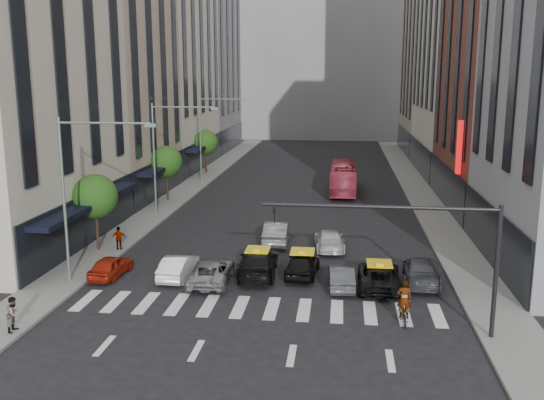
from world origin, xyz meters
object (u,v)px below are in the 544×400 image
(streetlamp_mid, at_px, (165,145))
(taxi_center, at_px, (302,264))
(streetlamp_near, at_px, (80,178))
(bus, at_px, (343,178))
(taxi_left, at_px, (258,263))
(motorcycle, at_px, (404,313))
(car_white_front, at_px, (178,266))
(streetlamp_far, at_px, (209,127))
(car_red, at_px, (111,266))
(pedestrian_near, at_px, (14,314))
(pedestrian_far, at_px, (119,238))

(streetlamp_mid, distance_m, taxi_center, 18.58)
(streetlamp_near, xyz_separation_m, bus, (14.09, 28.29, -4.47))
(bus, bearing_deg, streetlamp_near, 63.76)
(taxi_left, xyz_separation_m, motorcycle, (7.65, -5.95, -0.30))
(taxi_center, bearing_deg, car_white_front, 13.33)
(streetlamp_far, xyz_separation_m, car_white_front, (4.84, -30.49, -5.25))
(motorcycle, bearing_deg, streetlamp_mid, -49.93)
(car_red, xyz_separation_m, pedestrian_near, (-1.31, -8.04, 0.32))
(car_red, height_order, bus, bus)
(taxi_center, relative_size, motorcycle, 2.37)
(taxi_left, distance_m, pedestrian_far, 10.31)
(car_red, distance_m, pedestrian_far, 5.01)
(streetlamp_near, xyz_separation_m, streetlamp_far, (0.00, 32.00, 0.00))
(streetlamp_mid, distance_m, pedestrian_far, 11.12)
(taxi_left, relative_size, pedestrian_far, 3.44)
(streetlamp_near, relative_size, taxi_left, 1.71)
(pedestrian_near, bearing_deg, bus, -21.89)
(pedestrian_far, bearing_deg, taxi_center, 156.37)
(taxi_center, height_order, bus, bus)
(car_white_front, relative_size, motorcycle, 2.25)
(streetlamp_near, height_order, taxi_center, streetlamp_near)
(taxi_left, xyz_separation_m, taxi_center, (2.54, 0.25, -0.05))
(bus, bearing_deg, taxi_center, 85.16)
(streetlamp_near, distance_m, car_white_front, 7.30)
(streetlamp_near, height_order, taxi_left, streetlamp_near)
(streetlamp_far, xyz_separation_m, taxi_left, (9.27, -29.62, -5.14))
(pedestrian_near, bearing_deg, taxi_left, -45.87)
(streetlamp_far, relative_size, car_white_front, 2.25)
(car_red, height_order, motorcycle, car_red)
(taxi_left, distance_m, taxi_center, 2.55)
(streetlamp_mid, xyz_separation_m, motorcycle, (16.92, -19.57, -5.44))
(motorcycle, bearing_deg, streetlamp_far, -65.34)
(car_white_front, height_order, taxi_left, taxi_left)
(taxi_left, height_order, pedestrian_near, pedestrian_near)
(car_red, relative_size, pedestrian_far, 2.38)
(pedestrian_near, bearing_deg, motorcycle, -78.92)
(taxi_center, xyz_separation_m, motorcycle, (5.11, -6.20, -0.25))
(streetlamp_near, xyz_separation_m, pedestrian_far, (-0.36, 6.07, -4.99))
(streetlamp_near, bearing_deg, streetlamp_far, 90.00)
(streetlamp_near, bearing_deg, car_white_front, 17.31)
(taxi_center, height_order, motorcycle, taxi_center)
(streetlamp_near, xyz_separation_m, pedestrian_near, (-0.36, -6.80, -4.96))
(streetlamp_near, bearing_deg, pedestrian_far, 93.36)
(taxi_center, relative_size, pedestrian_far, 2.75)
(streetlamp_mid, height_order, motorcycle, streetlamp_mid)
(streetlamp_far, height_order, pedestrian_far, streetlamp_far)
(taxi_center, distance_m, pedestrian_far, 12.64)
(car_white_front, height_order, motorcycle, car_white_front)
(taxi_left, distance_m, bus, 26.36)
(streetlamp_near, bearing_deg, pedestrian_near, -93.00)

